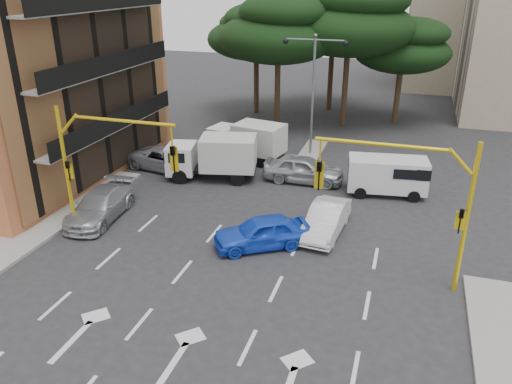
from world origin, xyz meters
TOP-DOWN VIEW (x-y plane):
  - ground at (0.00, 0.00)m, footprint 120.00×120.00m
  - median_strip at (0.00, 16.00)m, footprint 1.40×6.00m
  - apartment_beige_far at (12.95, 44.00)m, footprint 16.20×12.15m
  - pine_left_near at (-3.94, 21.96)m, footprint 9.15×9.15m
  - pine_center at (1.06, 23.96)m, footprint 9.98×9.98m
  - pine_left_far at (-6.94, 25.96)m, footprint 8.32×8.32m
  - pine_right at (5.06, 25.96)m, footprint 7.49×7.49m
  - pine_back at (-0.94, 28.96)m, footprint 9.15×9.15m
  - signal_mast_right at (6.80, 1.99)m, footprint 5.79×0.37m
  - signal_mast_left at (-6.80, 1.99)m, footprint 5.79×0.37m
  - street_lamp_center at (0.00, 16.00)m, footprint 4.16×0.36m
  - car_white_hatch at (3.00, 5.15)m, footprint 1.84×4.38m
  - car_blue_compact at (0.50, 3.00)m, footprint 4.53×3.70m
  - car_silver_wagon at (-8.00, 3.32)m, footprint 2.42×5.04m
  - car_silver_cross_a at (-8.00, 10.52)m, footprint 5.18×3.04m
  - car_silver_cross_b at (0.61, 11.13)m, footprint 4.70×1.91m
  - van_white at (5.37, 10.75)m, footprint 4.47×2.51m
  - box_truck_a at (-4.68, 10.00)m, footprint 5.68×3.36m
  - box_truck_b at (-3.82, 13.86)m, footprint 5.43×3.11m

SIDE VIEW (x-z plane):
  - ground at x=0.00m, z-range 0.00..0.00m
  - median_strip at x=0.00m, z-range 0.00..0.15m
  - car_silver_cross_a at x=-8.00m, z-range 0.00..1.35m
  - car_white_hatch at x=3.00m, z-range 0.00..1.41m
  - car_silver_wagon at x=-8.00m, z-range 0.00..1.42m
  - car_blue_compact at x=0.50m, z-range 0.00..1.45m
  - car_silver_cross_b at x=0.61m, z-range 0.00..1.60m
  - van_white at x=5.37m, z-range 0.00..2.12m
  - box_truck_b at x=-3.82m, z-range 0.00..2.51m
  - box_truck_a at x=-4.68m, z-range 0.00..2.61m
  - signal_mast_right at x=6.80m, z-range 0.88..6.88m
  - signal_mast_left at x=-6.80m, z-range 0.88..6.88m
  - street_lamp_center at x=0.00m, z-range 1.54..9.31m
  - pine_right at x=5.06m, z-range 2.03..10.40m
  - pine_left_far at x=-6.94m, z-range 2.26..11.56m
  - pine_left_near at x=-3.94m, z-range 2.49..12.72m
  - pine_back at x=-0.94m, z-range 2.49..12.72m
  - pine_center at x=1.06m, z-range 2.72..13.88m
  - apartment_beige_far at x=12.95m, z-range 0.00..16.70m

